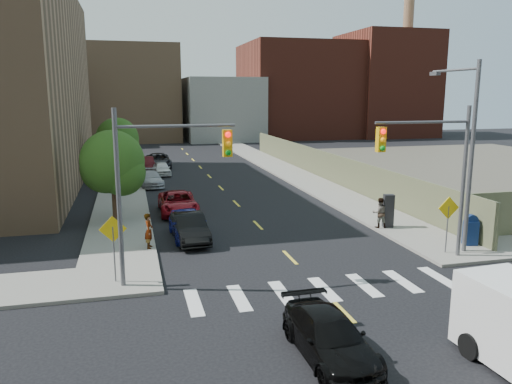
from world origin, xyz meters
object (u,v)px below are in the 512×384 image
parked_car_maroon (146,164)px  pedestrian_west (149,231)px  black_sedan (330,337)px  payphone (388,211)px  parked_car_blue (188,224)px  parked_car_silver (150,179)px  parked_car_grey (158,160)px  pedestrian_east (379,213)px  parked_car_white (162,169)px  mailbox (471,230)px  parked_car_red (178,203)px  parked_car_black (190,228)px

parked_car_maroon → pedestrian_west: (-0.80, -26.65, 0.34)m
black_sedan → payphone: bearing=53.4°
parked_car_blue → pedestrian_west: pedestrian_west is taller
parked_car_silver → parked_car_grey: 10.76m
parked_car_silver → parked_car_maroon: (0.00, 9.11, 0.02)m
pedestrian_east → parked_car_silver: bearing=-46.8°
parked_car_grey → black_sedan: 39.79m
parked_car_blue → parked_car_maroon: size_ratio=1.09×
parked_car_white → payphone: payphone is taller
payphone → parked_car_white: bearing=129.0°
black_sedan → mailbox: bearing=35.3°
black_sedan → parked_car_white: bearing=92.6°
parked_car_silver → mailbox: size_ratio=2.88×
payphone → pedestrian_west: (-13.14, -0.66, -0.07)m
parked_car_silver → parked_car_white: 5.74m
parked_car_red → mailbox: bearing=-39.0°
parked_car_black → payphone: bearing=-5.8°
pedestrian_east → pedestrian_west: bearing=11.3°
parked_car_maroon → parked_car_red: bearing=-90.7°
parked_car_blue → parked_car_red: bearing=87.8°
parked_car_red → parked_car_grey: (0.00, 20.81, 0.03)m
parked_car_black → mailbox: (13.31, -4.54, 0.19)m
parked_car_blue → parked_car_black: size_ratio=1.02×
parked_car_white → pedestrian_west: bearing=-98.5°
parked_car_grey → pedestrian_east: size_ratio=3.09×
mailbox → payphone: size_ratio=0.83×
parked_car_white → payphone: size_ratio=1.96×
parked_car_blue → parked_car_maroon: parked_car_blue is taller
parked_car_silver → parked_car_grey: parked_car_grey is taller
parked_car_silver → pedestrian_east: (11.80, -16.88, 0.35)m
parked_car_red → parked_car_grey: bearing=90.1°
parked_car_red → black_sedan: (2.50, -18.90, -0.06)m
parked_car_black → black_sedan: parked_car_black is taller
parked_car_red → pedestrian_east: (10.50, -6.75, 0.30)m
parked_car_maroon → black_sedan: parked_car_maroon is taller
payphone → parked_car_blue: bearing=-173.2°
parked_car_red → parked_car_silver: 10.22m
parked_car_black → parked_car_white: 21.98m
parked_car_white → mailbox: 29.68m
black_sedan → parked_car_blue: bearing=99.2°
parked_car_silver → pedestrian_west: pedestrian_west is taller
parked_car_blue → parked_car_white: 21.33m
parked_car_grey → pedestrian_east: bearing=-69.7°
parked_car_red → parked_car_white: 15.73m
pedestrian_west → mailbox: bearing=-92.0°
parked_car_blue → parked_car_black: bearing=-92.2°
parked_car_red → parked_car_white: bearing=90.1°
parked_car_black → parked_car_white: parked_car_black is taller
parked_car_white → parked_car_grey: bearing=86.7°
parked_car_silver → pedestrian_east: pedestrian_east is taller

